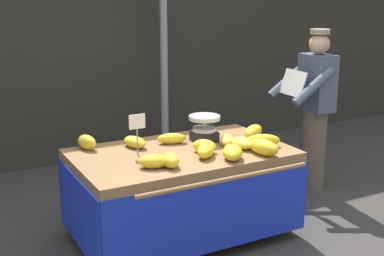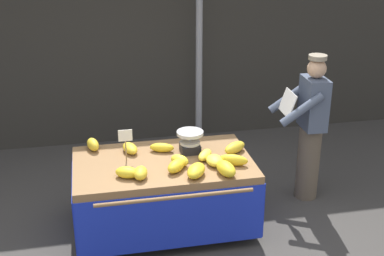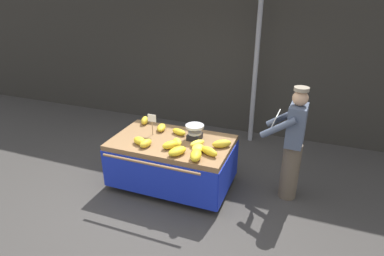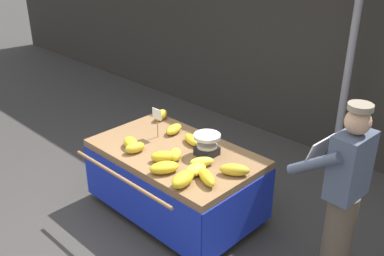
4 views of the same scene
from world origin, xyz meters
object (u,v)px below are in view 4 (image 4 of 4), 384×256
object	(u,v)px
banana_bunch_6	(192,140)
banana_cart	(175,167)
banana_bunch_8	(164,168)
street_pole	(350,58)
banana_bunch_5	(234,170)
banana_bunch_3	(163,157)
vendor_person	(343,195)
banana_bunch_4	(174,129)
banana_bunch_9	(130,143)
banana_bunch_11	(175,154)
banana_bunch_12	(161,115)
banana_bunch_2	(196,169)
weighing_scale	(207,145)
price_sign	(157,117)
banana_bunch_0	(207,177)
banana_bunch_7	(183,179)
banana_bunch_1	(135,148)
banana_bunch_10	(202,162)

from	to	relation	value
banana_bunch_6	banana_cart	bearing A→B (deg)	-95.71
banana_bunch_6	banana_bunch_8	distance (m)	0.66
street_pole	banana_bunch_5	world-z (taller)	street_pole
banana_bunch_3	vendor_person	size ratio (longest dim) A/B	0.15
banana_bunch_4	banana_bunch_9	world-z (taller)	banana_bunch_9
banana_bunch_11	banana_bunch_12	world-z (taller)	banana_bunch_12
banana_bunch_2	banana_bunch_4	world-z (taller)	same
banana_bunch_8	banana_bunch_11	size ratio (longest dim) A/B	1.42
banana_bunch_2	vendor_person	distance (m)	1.34
weighing_scale	banana_cart	bearing A→B (deg)	-152.65
price_sign	weighing_scale	bearing A→B (deg)	6.65
banana_bunch_0	banana_bunch_6	world-z (taller)	banana_bunch_0
banana_bunch_4	banana_bunch_11	world-z (taller)	banana_bunch_11
banana_cart	banana_bunch_5	xyz separation A→B (m)	(0.77, 0.05, 0.26)
banana_bunch_0	banana_bunch_3	bearing A→B (deg)	-178.47
street_pole	banana_bunch_2	world-z (taller)	street_pole
banana_bunch_4	vendor_person	xyz separation A→B (m)	(2.04, 0.06, 0.04)
banana_bunch_12	banana_cart	bearing A→B (deg)	-31.71
banana_bunch_7	banana_bunch_2	bearing A→B (deg)	103.31
banana_bunch_3	banana_bunch_1	bearing A→B (deg)	-167.96
street_pole	banana_bunch_5	size ratio (longest dim) A/B	10.59
banana_bunch_3	banana_bunch_5	size ratio (longest dim) A/B	0.86
banana_bunch_1	banana_bunch_6	distance (m)	0.62
banana_bunch_5	banana_bunch_6	xyz separation A→B (m)	(-0.75, 0.18, -0.01)
weighing_scale	banana_bunch_1	world-z (taller)	weighing_scale
banana_bunch_1	banana_bunch_5	bearing A→B (deg)	20.01
banana_bunch_8	banana_bunch_10	xyz separation A→B (m)	(0.17, 0.35, -0.01)
banana_bunch_8	banana_bunch_12	world-z (taller)	banana_bunch_12
banana_bunch_11	banana_cart	bearing A→B (deg)	138.87
banana_bunch_11	vendor_person	world-z (taller)	vendor_person
street_pole	banana_cart	world-z (taller)	street_pole
banana_bunch_1	banana_bunch_6	size ratio (longest dim) A/B	0.87
price_sign	vendor_person	xyz separation A→B (m)	(2.09, 0.25, -0.16)
banana_bunch_2	banana_bunch_10	size ratio (longest dim) A/B	0.95
price_sign	banana_bunch_3	world-z (taller)	price_sign
banana_bunch_4	banana_bunch_6	distance (m)	0.33
weighing_scale	banana_bunch_2	xyz separation A→B (m)	(0.18, -0.35, -0.07)
banana_bunch_9	banana_bunch_12	bearing A→B (deg)	112.84
banana_bunch_6	banana_bunch_8	size ratio (longest dim) A/B	0.89
banana_bunch_8	banana_bunch_12	bearing A→B (deg)	139.46
banana_bunch_2	banana_bunch_12	bearing A→B (deg)	152.53
banana_cart	weighing_scale	xyz separation A→B (m)	(0.31, 0.16, 0.32)
banana_cart	price_sign	size ratio (longest dim) A/B	5.38
banana_bunch_3	vendor_person	distance (m)	1.74
banana_bunch_2	banana_bunch_7	distance (m)	0.23
banana_bunch_0	vendor_person	distance (m)	1.20
banana_bunch_10	banana_bunch_12	world-z (taller)	banana_bunch_12
street_pole	banana_bunch_5	xyz separation A→B (m)	(-0.06, -2.01, -0.69)
banana_bunch_7	banana_bunch_10	size ratio (longest dim) A/B	1.19
street_pole	banana_bunch_9	distance (m)	2.73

